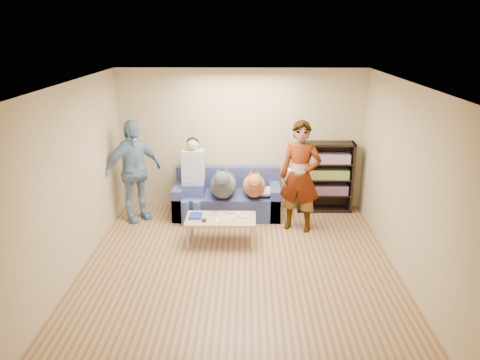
{
  "coord_description": "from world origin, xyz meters",
  "views": [
    {
      "loc": [
        0.12,
        -5.9,
        3.29
      ],
      "look_at": [
        0.0,
        1.2,
        0.95
      ],
      "focal_mm": 35.0,
      "sensor_mm": 36.0,
      "label": 1
    }
  ],
  "objects_px": {
    "person_standing_right": "(300,177)",
    "dog_gray": "(223,184)",
    "notebook_blue": "(196,216)",
    "bookshelf": "(325,175)",
    "coffee_table": "(221,221)",
    "sofa": "(227,199)",
    "dog_tan": "(254,185)",
    "person_standing_left": "(133,171)",
    "person_seated": "(193,176)",
    "camera_silver": "(214,213)"
  },
  "relations": [
    {
      "from": "camera_silver",
      "to": "sofa",
      "type": "distance_m",
      "value": 1.11
    },
    {
      "from": "dog_tan",
      "to": "person_standing_left",
      "type": "bearing_deg",
      "value": -178.31
    },
    {
      "from": "sofa",
      "to": "coffee_table",
      "type": "xyz_separation_m",
      "value": [
        -0.05,
        -1.2,
        0.09
      ]
    },
    {
      "from": "person_standing_right",
      "to": "dog_gray",
      "type": "bearing_deg",
      "value": -177.92
    },
    {
      "from": "sofa",
      "to": "coffee_table",
      "type": "height_order",
      "value": "sofa"
    },
    {
      "from": "camera_silver",
      "to": "bookshelf",
      "type": "xyz_separation_m",
      "value": [
        1.97,
        1.32,
        0.23
      ]
    },
    {
      "from": "camera_silver",
      "to": "dog_tan",
      "type": "bearing_deg",
      "value": 53.04
    },
    {
      "from": "person_standing_right",
      "to": "dog_gray",
      "type": "relative_size",
      "value": 1.46
    },
    {
      "from": "person_standing_left",
      "to": "dog_gray",
      "type": "relative_size",
      "value": 1.42
    },
    {
      "from": "sofa",
      "to": "coffee_table",
      "type": "bearing_deg",
      "value": -92.33
    },
    {
      "from": "person_standing_right",
      "to": "dog_gray",
      "type": "height_order",
      "value": "person_standing_right"
    },
    {
      "from": "camera_silver",
      "to": "person_seated",
      "type": "distance_m",
      "value": 1.1
    },
    {
      "from": "person_standing_right",
      "to": "bookshelf",
      "type": "bearing_deg",
      "value": 76.54
    },
    {
      "from": "bookshelf",
      "to": "coffee_table",
      "type": "bearing_deg",
      "value": -142.15
    },
    {
      "from": "notebook_blue",
      "to": "person_seated",
      "type": "distance_m",
      "value": 1.09
    },
    {
      "from": "person_standing_left",
      "to": "sofa",
      "type": "xyz_separation_m",
      "value": [
        1.62,
        0.27,
        -0.62
      ]
    },
    {
      "from": "person_standing_right",
      "to": "person_seated",
      "type": "bearing_deg",
      "value": -177.04
    },
    {
      "from": "sofa",
      "to": "bookshelf",
      "type": "bearing_deg",
      "value": 7.4
    },
    {
      "from": "notebook_blue",
      "to": "dog_gray",
      "type": "bearing_deg",
      "value": 66.28
    },
    {
      "from": "dog_gray",
      "to": "person_standing_right",
      "type": "bearing_deg",
      "value": -16.79
    },
    {
      "from": "camera_silver",
      "to": "person_seated",
      "type": "xyz_separation_m",
      "value": [
        -0.43,
        0.96,
        0.33
      ]
    },
    {
      "from": "person_standing_left",
      "to": "coffee_table",
      "type": "distance_m",
      "value": 1.9
    },
    {
      "from": "notebook_blue",
      "to": "person_standing_left",
      "type": "bearing_deg",
      "value": 142.96
    },
    {
      "from": "person_standing_left",
      "to": "person_seated",
      "type": "bearing_deg",
      "value": -32.03
    },
    {
      "from": "person_seated",
      "to": "person_standing_left",
      "type": "bearing_deg",
      "value": -171.84
    },
    {
      "from": "person_standing_right",
      "to": "notebook_blue",
      "type": "bearing_deg",
      "value": -144.6
    },
    {
      "from": "person_standing_right",
      "to": "dog_tan",
      "type": "bearing_deg",
      "value": 168.5
    },
    {
      "from": "notebook_blue",
      "to": "bookshelf",
      "type": "xyz_separation_m",
      "value": [
        2.25,
        1.39,
        0.25
      ]
    },
    {
      "from": "camera_silver",
      "to": "coffee_table",
      "type": "relative_size",
      "value": 0.1
    },
    {
      "from": "sofa",
      "to": "person_seated",
      "type": "distance_m",
      "value": 0.79
    },
    {
      "from": "sofa",
      "to": "dog_gray",
      "type": "xyz_separation_m",
      "value": [
        -0.06,
        -0.26,
        0.38
      ]
    },
    {
      "from": "person_standing_left",
      "to": "bookshelf",
      "type": "distance_m",
      "value": 3.46
    },
    {
      "from": "notebook_blue",
      "to": "person_seated",
      "type": "height_order",
      "value": "person_seated"
    },
    {
      "from": "person_standing_right",
      "to": "dog_tan",
      "type": "relative_size",
      "value": 1.6
    },
    {
      "from": "dog_gray",
      "to": "coffee_table",
      "type": "relative_size",
      "value": 1.16
    },
    {
      "from": "person_standing_left",
      "to": "camera_silver",
      "type": "height_order",
      "value": "person_standing_left"
    },
    {
      "from": "person_standing_left",
      "to": "dog_gray",
      "type": "distance_m",
      "value": 1.58
    },
    {
      "from": "person_standing_left",
      "to": "person_seated",
      "type": "distance_m",
      "value": 1.03
    },
    {
      "from": "person_standing_right",
      "to": "dog_tan",
      "type": "xyz_separation_m",
      "value": [
        -0.75,
        0.44,
        -0.3
      ]
    },
    {
      "from": "person_standing_left",
      "to": "camera_silver",
      "type": "relative_size",
      "value": 16.38
    },
    {
      "from": "person_seated",
      "to": "dog_tan",
      "type": "distance_m",
      "value": 1.1
    },
    {
      "from": "bookshelf",
      "to": "notebook_blue",
      "type": "bearing_deg",
      "value": -148.34
    },
    {
      "from": "camera_silver",
      "to": "dog_tan",
      "type": "relative_size",
      "value": 0.09
    },
    {
      "from": "bookshelf",
      "to": "dog_tan",
      "type": "bearing_deg",
      "value": -161.31
    },
    {
      "from": "coffee_table",
      "to": "dog_tan",
      "type": "bearing_deg",
      "value": 61.6
    },
    {
      "from": "person_standing_left",
      "to": "camera_silver",
      "type": "distance_m",
      "value": 1.72
    },
    {
      "from": "dog_gray",
      "to": "notebook_blue",
      "type": "bearing_deg",
      "value": -113.72
    },
    {
      "from": "person_standing_right",
      "to": "bookshelf",
      "type": "distance_m",
      "value": 1.08
    },
    {
      "from": "sofa",
      "to": "dog_tan",
      "type": "height_order",
      "value": "dog_tan"
    },
    {
      "from": "sofa",
      "to": "dog_gray",
      "type": "distance_m",
      "value": 0.47
    }
  ]
}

